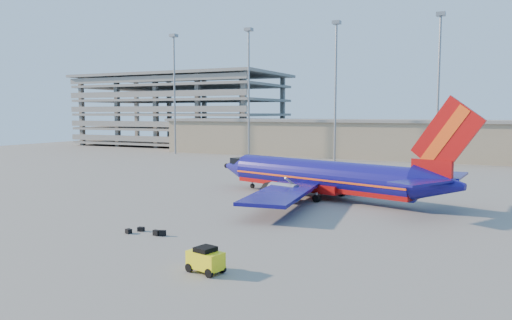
# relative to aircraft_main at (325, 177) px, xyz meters

# --- Properties ---
(ground) EXTENTS (220.00, 220.00, 0.00)m
(ground) POSITION_rel_aircraft_main_xyz_m (-7.35, -1.46, -2.51)
(ground) COLOR slate
(ground) RESTS_ON ground
(terminal_building) EXTENTS (122.00, 16.00, 8.50)m
(terminal_building) POSITION_rel_aircraft_main_xyz_m (2.65, 56.54, 1.81)
(terminal_building) COLOR gray
(terminal_building) RESTS_ON ground
(parking_garage) EXTENTS (62.00, 32.00, 21.40)m
(parking_garage) POSITION_rel_aircraft_main_xyz_m (-69.35, 72.59, 9.22)
(parking_garage) COLOR slate
(parking_garage) RESTS_ON ground
(light_mast_row) EXTENTS (101.60, 1.60, 28.65)m
(light_mast_row) POSITION_rel_aircraft_main_xyz_m (-2.35, 44.54, 15.05)
(light_mast_row) COLOR gray
(light_mast_row) RESTS_ON ground
(aircraft_main) EXTENTS (33.72, 31.94, 11.74)m
(aircraft_main) POSITION_rel_aircraft_main_xyz_m (0.00, 0.00, 0.00)
(aircraft_main) COLOR navy
(aircraft_main) RESTS_ON ground
(baggage_tug) EXTENTS (2.56, 1.87, 1.66)m
(baggage_tug) POSITION_rel_aircraft_main_xyz_m (1.67, -29.44, -1.64)
(baggage_tug) COLOR #FEF016
(baggage_tug) RESTS_ON ground
(luggage_pile) EXTENTS (3.68, 1.58, 0.48)m
(luggage_pile) POSITION_rel_aircraft_main_xyz_m (-7.99, -23.01, -2.30)
(luggage_pile) COLOR black
(luggage_pile) RESTS_ON ground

